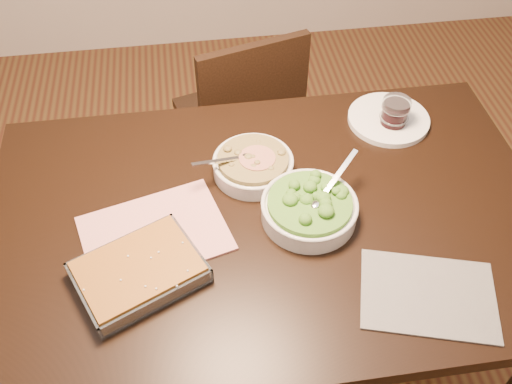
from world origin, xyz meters
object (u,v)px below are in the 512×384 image
(baking_dish, at_px, (139,272))
(stew_bowl, at_px, (253,164))
(table, at_px, (269,238))
(dinner_plate, at_px, (388,119))
(broccoli_bowl, at_px, (309,208))
(wine_tumbler, at_px, (395,113))
(chair_far, at_px, (243,116))

(baking_dish, bearing_deg, stew_bowl, 19.95)
(table, distance_m, dinner_plate, 0.51)
(dinner_plate, bearing_deg, broccoli_bowl, -133.20)
(dinner_plate, bearing_deg, table, -142.74)
(broccoli_bowl, distance_m, dinner_plate, 0.44)
(stew_bowl, bearing_deg, wine_tumbler, 16.73)
(stew_bowl, bearing_deg, chair_far, 85.69)
(table, relative_size, dinner_plate, 5.99)
(chair_far, bearing_deg, baking_dish, 53.00)
(wine_tumbler, distance_m, dinner_plate, 0.05)
(stew_bowl, xyz_separation_m, chair_far, (0.04, 0.58, -0.32))
(stew_bowl, distance_m, broccoli_bowl, 0.21)
(stew_bowl, distance_m, dinner_plate, 0.44)
(wine_tumbler, bearing_deg, broccoli_bowl, -135.76)
(stew_bowl, bearing_deg, broccoli_bowl, -56.74)
(baking_dish, xyz_separation_m, dinner_plate, (0.72, 0.45, -0.02))
(stew_bowl, bearing_deg, table, -82.50)
(table, bearing_deg, chair_far, 88.15)
(chair_far, bearing_deg, dinner_plate, 115.56)
(chair_far, bearing_deg, broccoli_bowl, 79.69)
(table, bearing_deg, wine_tumbler, 34.74)
(table, xyz_separation_m, dinner_plate, (0.40, 0.30, 0.10))
(wine_tumbler, height_order, dinner_plate, wine_tumbler)
(broccoli_bowl, height_order, wine_tumbler, wine_tumbler)
(wine_tumbler, distance_m, chair_far, 0.68)
(chair_far, bearing_deg, wine_tumbler, 114.27)
(table, height_order, broccoli_bowl, broccoli_bowl)
(baking_dish, xyz_separation_m, chair_far, (0.34, 0.87, -0.31))
(table, bearing_deg, dinner_plate, 37.26)
(stew_bowl, height_order, dinner_plate, stew_bowl)
(baking_dish, height_order, chair_far, chair_far)
(baking_dish, bearing_deg, wine_tumbler, 5.61)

